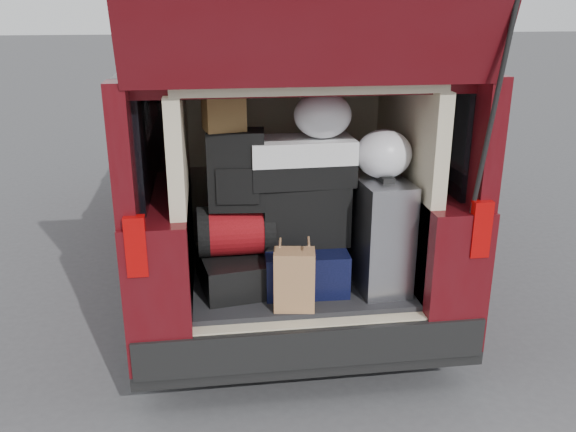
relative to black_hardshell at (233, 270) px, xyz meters
name	(u,v)px	position (x,y,z in m)	size (l,w,h in m)	color
ground	(302,375)	(0.39, -0.15, -0.65)	(80.00, 80.00, 0.00)	#3C3C3F
minivan	(268,154)	(0.39, 1.71, 0.26)	(1.90, 5.35, 2.77)	black
load_floor	(296,313)	(0.39, 0.13, -0.37)	(1.24, 1.05, 0.55)	black
black_hardshell	(233,270)	(0.00, 0.00, 0.00)	(0.36, 0.50, 0.20)	black
navy_hardshell	(303,261)	(0.41, 0.02, 0.02)	(0.46, 0.57, 0.25)	black
silver_roller	(380,234)	(0.83, -0.11, 0.22)	(0.27, 0.43, 0.64)	silver
kraft_bag	(294,280)	(0.31, -0.32, 0.07)	(0.22, 0.14, 0.33)	#AC7A4E
red_duffel	(236,230)	(0.02, 0.01, 0.24)	(0.43, 0.28, 0.28)	maroon
black_soft_case	(305,212)	(0.42, 0.04, 0.32)	(0.49, 0.29, 0.35)	black
backpack	(237,170)	(0.04, 0.00, 0.60)	(0.31, 0.19, 0.44)	black
twotone_duffel	(301,161)	(0.40, 0.03, 0.63)	(0.58, 0.30, 0.26)	silver
grocery_sack_lower	(224,112)	(-0.02, 0.01, 0.91)	(0.21, 0.17, 0.19)	brown
plastic_bag_center	(323,115)	(0.51, 0.02, 0.88)	(0.32, 0.30, 0.25)	white
plastic_bag_right	(384,154)	(0.84, -0.07, 0.68)	(0.31, 0.29, 0.27)	white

